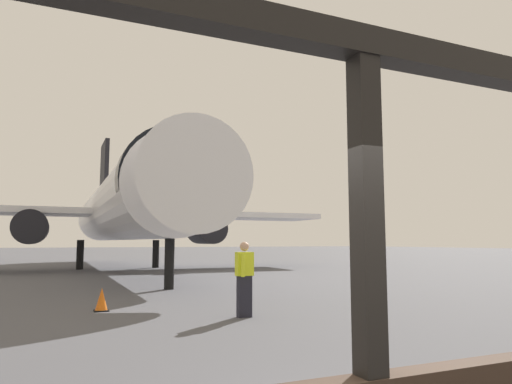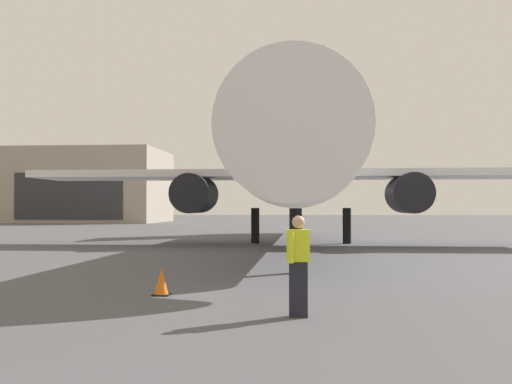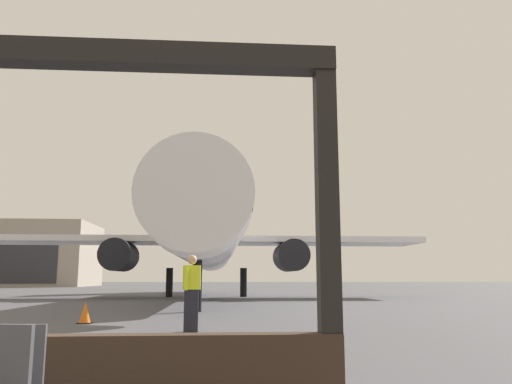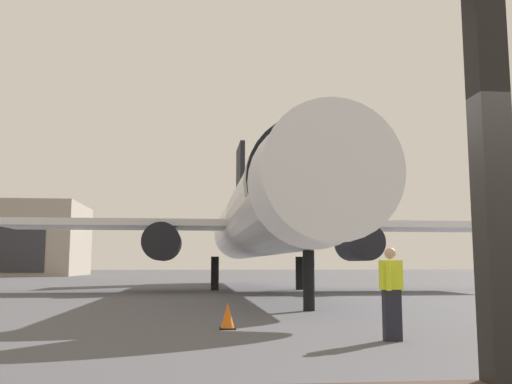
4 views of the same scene
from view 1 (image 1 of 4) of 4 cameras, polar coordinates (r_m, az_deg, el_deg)
ground_plane at (r=43.13m, az=-20.68°, el=-8.08°), size 220.00×220.00×0.00m
window_frame at (r=3.83m, az=13.78°, el=-13.84°), size 7.20×0.24×3.50m
airplane at (r=29.94m, az=-15.90°, el=-1.90°), size 27.09×32.64×10.85m
ground_crew_worker at (r=10.99m, az=-1.45°, el=-10.54°), size 0.40×0.51×1.74m
traffic_cone at (r=12.60m, az=-18.52°, el=-12.52°), size 0.36×0.36×0.59m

